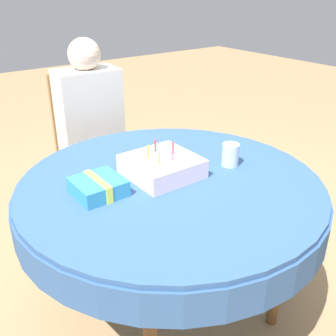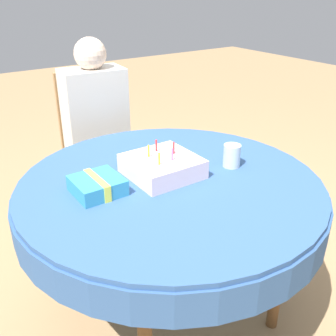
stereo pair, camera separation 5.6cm
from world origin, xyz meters
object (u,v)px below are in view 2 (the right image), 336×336
at_px(drinking_glass, 232,156).
at_px(gift_box, 97,185).
at_px(chair, 94,147).
at_px(birthday_cake, 163,166).
at_px(person, 97,123).

bearing_deg(drinking_glass, gift_box, 169.02).
distance_m(chair, gift_box, 0.98).
xyz_separation_m(drinking_glass, gift_box, (-0.58, 0.11, -0.02)).
height_order(birthday_cake, drinking_glass, birthday_cake).
distance_m(drinking_glass, gift_box, 0.59).
height_order(person, drinking_glass, person).
bearing_deg(chair, person, -90.00).
bearing_deg(drinking_glass, birthday_cake, 161.14).
bearing_deg(person, birthday_cake, -89.65).
height_order(chair, drinking_glass, chair).
xyz_separation_m(birthday_cake, gift_box, (-0.29, 0.01, -0.01)).
bearing_deg(chair, drinking_glass, -72.41).
distance_m(person, drinking_glass, 0.92).
distance_m(chair, person, 0.21).
height_order(chair, person, person).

